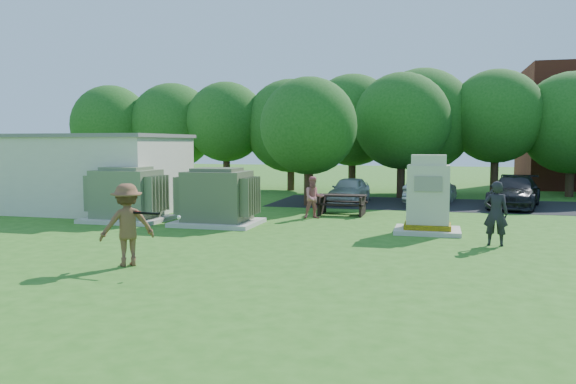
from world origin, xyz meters
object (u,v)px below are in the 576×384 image
(transformer_left, at_px, (127,196))
(batter, at_px, (127,225))
(person_by_generator, at_px, (496,213))
(car_white, at_px, (349,190))
(picnic_table, at_px, (342,202))
(generator_cabinet, at_px, (428,199))
(car_dark, at_px, (514,192))
(car_silver_a, at_px, (431,190))
(person_at_picnic, at_px, (314,197))
(transformer_right, at_px, (217,198))

(transformer_left, distance_m, batter, 8.16)
(person_by_generator, xyz_separation_m, car_white, (-5.88, 10.49, -0.29))
(person_by_generator, relative_size, car_white, 0.50)
(picnic_table, bearing_deg, generator_cabinet, -48.02)
(picnic_table, xyz_separation_m, person_by_generator, (5.46, -5.82, 0.42))
(car_white, xyz_separation_m, car_dark, (7.66, 0.00, 0.08))
(generator_cabinet, distance_m, car_silver_a, 8.89)
(car_silver_a, bearing_deg, person_by_generator, 116.18)
(generator_cabinet, height_order, car_white, generator_cabinet)
(car_white, height_order, car_dark, car_dark)
(person_at_picnic, bearing_deg, transformer_left, 175.33)
(transformer_right, xyz_separation_m, generator_cabinet, (7.45, 0.05, 0.16))
(picnic_table, bearing_deg, transformer_left, -152.54)
(transformer_left, height_order, generator_cabinet, generator_cabinet)
(generator_cabinet, xyz_separation_m, person_at_picnic, (-4.41, 2.48, -0.30))
(transformer_right, bearing_deg, car_white, 67.87)
(generator_cabinet, bearing_deg, car_dark, 66.58)
(person_at_picnic, height_order, car_silver_a, person_at_picnic)
(person_at_picnic, xyz_separation_m, car_white, (0.47, 6.11, -0.19))
(generator_cabinet, xyz_separation_m, car_dark, (3.72, 8.59, -0.41))
(car_dark, bearing_deg, batter, -111.78)
(car_silver_a, bearing_deg, car_dark, -168.46)
(car_white, bearing_deg, car_dark, 4.81)
(car_white, xyz_separation_m, car_silver_a, (3.92, 0.29, 0.04))
(generator_cabinet, relative_size, car_white, 0.68)
(transformer_right, distance_m, car_white, 9.33)
(generator_cabinet, distance_m, person_by_generator, 2.72)
(generator_cabinet, bearing_deg, car_white, 114.64)
(transformer_left, xyz_separation_m, person_by_generator, (13.09, -1.86, -0.03))
(picnic_table, bearing_deg, car_dark, 32.84)
(transformer_right, relative_size, car_dark, 0.60)
(person_by_generator, bearing_deg, person_at_picnic, -30.45)
(car_white, distance_m, car_dark, 7.66)
(transformer_right, bearing_deg, car_dark, 37.71)
(transformer_right, bearing_deg, transformer_left, 180.00)
(person_at_picnic, relative_size, car_dark, 0.33)
(transformer_right, relative_size, person_at_picnic, 1.80)
(picnic_table, relative_size, car_white, 0.52)
(batter, relative_size, car_dark, 0.40)
(person_by_generator, height_order, car_dark, person_by_generator)
(generator_cabinet, height_order, picnic_table, generator_cabinet)
(batter, bearing_deg, car_white, -141.94)
(batter, bearing_deg, person_by_generator, 168.98)
(car_dark, bearing_deg, person_at_picnic, -130.57)
(picnic_table, bearing_deg, person_at_picnic, -121.77)
(generator_cabinet, height_order, person_at_picnic, generator_cabinet)
(car_white, bearing_deg, transformer_right, -107.33)
(batter, relative_size, person_by_generator, 1.06)
(person_at_picnic, bearing_deg, picnic_table, 32.98)
(picnic_table, height_order, batter, batter)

